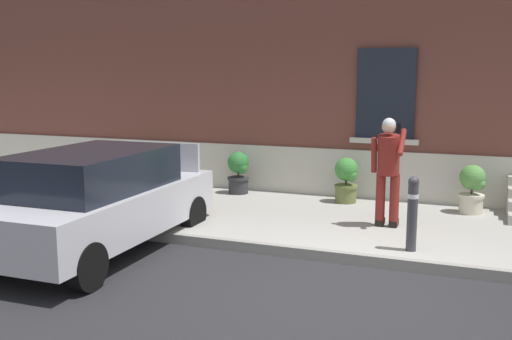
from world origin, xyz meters
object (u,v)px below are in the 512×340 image
object	(u,v)px
planter_terracotta	(140,166)
person_on_phone	(388,165)
planter_olive	(347,179)
planter_cream	(472,188)
bollard_near_person	(412,211)
planter_charcoal	(239,171)
bollard_far_left	(159,190)
hatchback_car_silver	(99,199)

from	to	relation	value
planter_terracotta	person_on_phone	bearing A→B (deg)	-14.94
planter_olive	planter_cream	bearing A→B (deg)	-1.75
bollard_near_person	planter_olive	size ratio (longest dim) A/B	1.22
planter_terracotta	planter_olive	size ratio (longest dim) A/B	1.00
person_on_phone	planter_charcoal	bearing A→B (deg)	155.07
planter_terracotta	planter_olive	bearing A→B (deg)	1.28
bollard_far_left	planter_charcoal	size ratio (longest dim) A/B	1.22
person_on_phone	planter_olive	distance (m)	1.93
bollard_far_left	planter_olive	distance (m)	3.67
hatchback_car_silver	planter_cream	distance (m)	6.31
hatchback_car_silver	planter_cream	world-z (taller)	hatchback_car_silver
bollard_far_left	person_on_phone	xyz separation A→B (m)	(3.46, 1.16, 0.44)
hatchback_car_silver	person_on_phone	distance (m)	4.44
hatchback_car_silver	bollard_far_left	world-z (taller)	hatchback_car_silver
planter_terracotta	planter_cream	size ratio (longest dim) A/B	1.00
planter_charcoal	hatchback_car_silver	bearing A→B (deg)	-97.41
bollard_far_left	person_on_phone	size ratio (longest dim) A/B	0.60
planter_cream	planter_charcoal	bearing A→B (deg)	178.57
planter_terracotta	planter_cream	bearing A→B (deg)	0.27
person_on_phone	planter_cream	bearing A→B (deg)	51.61
person_on_phone	planter_terracotta	bearing A→B (deg)	166.49
hatchback_car_silver	bollard_near_person	bearing A→B (deg)	15.52
planter_terracotta	planter_olive	distance (m)	4.49
bollard_far_left	planter_terracotta	size ratio (longest dim) A/B	1.22
planter_cream	bollard_far_left	bearing A→B (deg)	-150.56
hatchback_car_silver	planter_olive	bearing A→B (deg)	54.81
planter_terracotta	planter_cream	distance (m)	6.73
bollard_near_person	planter_olive	bearing A→B (deg)	119.12
bollard_far_left	planter_olive	world-z (taller)	bollard_far_left
person_on_phone	planter_cream	xyz separation A→B (m)	(1.25, 1.49, -0.55)
bollard_near_person	planter_cream	distance (m)	2.75
person_on_phone	planter_terracotta	distance (m)	5.70
bollard_near_person	person_on_phone	size ratio (longest dim) A/B	0.60
bollard_far_left	planter_charcoal	distance (m)	2.78
bollard_near_person	planter_olive	world-z (taller)	bollard_near_person
person_on_phone	planter_terracotta	xyz separation A→B (m)	(-5.48, 1.46, -0.55)
planter_olive	planter_cream	distance (m)	2.24
hatchback_car_silver	bollard_near_person	xyz separation A→B (m)	(4.27, 1.19, -0.08)
bollard_near_person	person_on_phone	bearing A→B (deg)	114.13
planter_terracotta	planter_cream	world-z (taller)	same
planter_terracotta	planter_charcoal	world-z (taller)	same
planter_terracotta	planter_charcoal	bearing A→B (deg)	3.65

